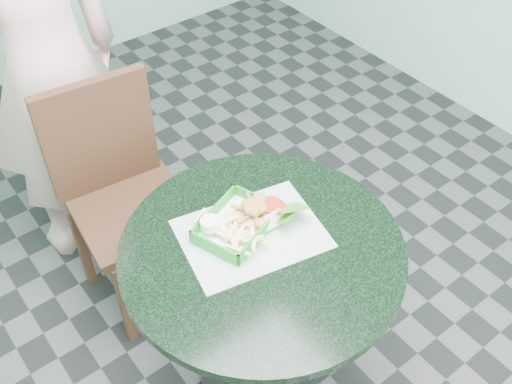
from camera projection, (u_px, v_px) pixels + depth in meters
floor at (261, 382)px, 2.23m from camera, size 4.00×5.00×0.02m
cafe_table at (262, 288)px, 1.82m from camera, size 0.82×0.82×0.75m
dining_chair at (120, 184)px, 2.22m from camera, size 0.41×0.41×0.93m
diner_person at (38, 33)px, 2.08m from camera, size 0.77×0.53×2.02m
placemat at (251, 238)px, 1.74m from camera, size 0.46×0.38×0.00m
food_basket at (237, 231)px, 1.74m from camera, size 0.23×0.17×0.05m
crab_sandwich at (258, 218)px, 1.73m from camera, size 0.12×0.12×0.07m
fries_pile at (230, 237)px, 1.70m from camera, size 0.15×0.15×0.05m
sauce_ramekin at (210, 221)px, 1.72m from camera, size 0.06×0.06×0.03m
garnish_cup at (280, 224)px, 1.73m from camera, size 0.12×0.11×0.05m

